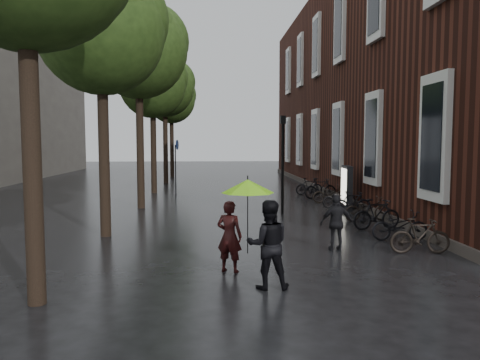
{
  "coord_description": "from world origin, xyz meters",
  "views": [
    {
      "loc": [
        -0.9,
        -7.34,
        2.9
      ],
      "look_at": [
        -0.04,
        6.14,
        1.77
      ],
      "focal_mm": 35.0,
      "sensor_mm": 36.0,
      "label": 1
    }
  ],
  "objects": [
    {
      "name": "street_trees",
      "position": [
        -3.99,
        15.91,
        6.34
      ],
      "size": [
        4.33,
        34.03,
        8.91
      ],
      "color": "black",
      "rests_on": "ground"
    },
    {
      "name": "lime_umbrella",
      "position": [
        -0.13,
        2.26,
        1.97
      ],
      "size": [
        1.11,
        1.11,
        1.63
      ],
      "rotation": [
        0.0,
        0.0,
        -0.38
      ],
      "color": "black",
      "rests_on": "ground"
    },
    {
      "name": "ground",
      "position": [
        0.0,
        0.0,
        0.0
      ],
      "size": [
        120.0,
        120.0,
        0.0
      ],
      "primitive_type": "plane",
      "color": "black"
    },
    {
      "name": "brick_building",
      "position": [
        10.47,
        19.46,
        5.99
      ],
      "size": [
        10.2,
        33.2,
        12.0
      ],
      "color": "#38160F",
      "rests_on": "ground"
    },
    {
      "name": "parked_bicycles",
      "position": [
        4.63,
        10.8,
        0.46
      ],
      "size": [
        2.03,
        13.84,
        1.05
      ],
      "color": "black",
      "rests_on": "ground"
    },
    {
      "name": "lamp_post",
      "position": [
        1.96,
        10.96,
        2.36
      ],
      "size": [
        0.2,
        0.2,
        3.89
      ],
      "rotation": [
        0.0,
        0.0,
        -0.36
      ],
      "color": "black",
      "rests_on": "ground"
    },
    {
      "name": "cycle_sign",
      "position": [
        -2.74,
        18.32,
        1.96
      ],
      "size": [
        0.16,
        0.54,
        2.97
      ],
      "rotation": [
        0.0,
        0.0,
        -0.16
      ],
      "color": "#262628",
      "rests_on": "ground"
    },
    {
      "name": "person_burgundy",
      "position": [
        -0.49,
        2.85,
        0.8
      ],
      "size": [
        0.69,
        0.58,
        1.6
      ],
      "primitive_type": "imported",
      "rotation": [
        0.0,
        0.0,
        2.73
      ],
      "color": "black",
      "rests_on": "ground"
    },
    {
      "name": "ad_lightbox",
      "position": [
        4.95,
        12.29,
        0.93
      ],
      "size": [
        0.28,
        1.22,
        1.84
      ],
      "rotation": [
        0.0,
        0.0,
        -0.09
      ],
      "color": "black",
      "rests_on": "ground"
    },
    {
      "name": "person_black",
      "position": [
        0.22,
        1.63,
        0.88
      ],
      "size": [
        0.86,
        0.68,
        1.76
      ],
      "primitive_type": "imported",
      "rotation": [
        0.0,
        0.0,
        3.13
      ],
      "color": "black",
      "rests_on": "ground"
    },
    {
      "name": "pedestrian_walking",
      "position": [
        2.43,
        4.68,
        0.74
      ],
      "size": [
        0.88,
        0.38,
        1.48
      ],
      "primitive_type": "imported",
      "rotation": [
        0.0,
        0.0,
        3.16
      ],
      "color": "black",
      "rests_on": "ground"
    }
  ]
}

